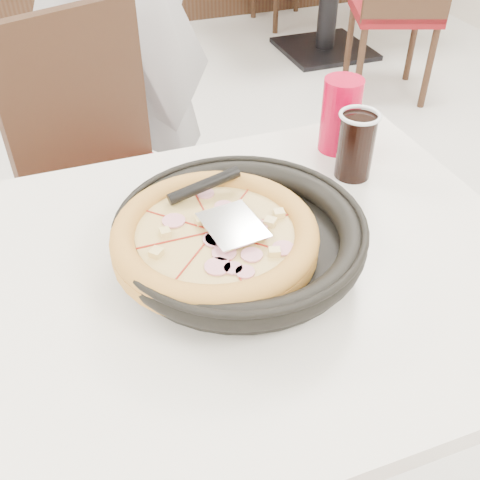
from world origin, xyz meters
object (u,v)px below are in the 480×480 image
object	(u,v)px
pizza_pan	(240,244)
chair_far	(126,202)
main_table	(199,407)
pizza	(215,242)
red_cup	(340,115)
bg_chair_right_near	(395,6)
cola_glass	(355,147)

from	to	relation	value
pizza_pan	chair_far	bearing A→B (deg)	99.51
main_table	pizza_pan	distance (m)	0.43
pizza	red_cup	xyz separation A→B (m)	(0.37, 0.29, 0.02)
bg_chair_right_near	red_cup	bearing A→B (deg)	-107.10
bg_chair_right_near	pizza	bearing A→B (deg)	-110.00
pizza_pan	cola_glass	bearing A→B (deg)	29.85
main_table	pizza	distance (m)	0.44
pizza_pan	red_cup	xyz separation A→B (m)	(0.33, 0.28, 0.04)
main_table	red_cup	xyz separation A→B (m)	(0.42, 0.28, 0.45)
chair_far	pizza_pan	world-z (taller)	chair_far
chair_far	pizza_pan	size ratio (longest dim) A/B	2.48
main_table	pizza_pan	xyz separation A→B (m)	(0.09, -0.00, 0.42)
pizza_pan	pizza	bearing A→B (deg)	-177.42
chair_far	cola_glass	world-z (taller)	chair_far
main_table	pizza_pan	size ratio (longest dim) A/B	3.13
pizza	main_table	bearing A→B (deg)	175.92
cola_glass	red_cup	xyz separation A→B (m)	(0.02, 0.11, 0.02)
main_table	pizza	bearing A→B (deg)	-4.08
chair_far	bg_chair_right_near	world-z (taller)	same
main_table	bg_chair_right_near	bearing A→B (deg)	49.16
pizza_pan	red_cup	bearing A→B (deg)	40.77
cola_glass	bg_chair_right_near	bearing A→B (deg)	54.25
pizza	pizza_pan	bearing A→B (deg)	2.58
chair_far	red_cup	size ratio (longest dim) A/B	5.94
chair_far	red_cup	world-z (taller)	chair_far
pizza	cola_glass	world-z (taller)	cola_glass
chair_far	bg_chair_right_near	bearing A→B (deg)	-164.89
main_table	cola_glass	bearing A→B (deg)	23.79
red_cup	bg_chair_right_near	world-z (taller)	bg_chair_right_near
chair_far	pizza_pan	bearing A→B (deg)	77.43
pizza_pan	bg_chair_right_near	world-z (taller)	bg_chair_right_near
chair_far	cola_glass	size ratio (longest dim) A/B	7.31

